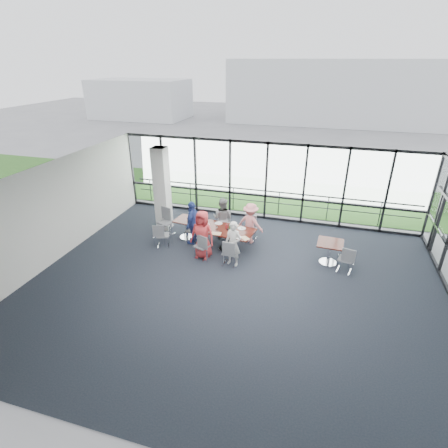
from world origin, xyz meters
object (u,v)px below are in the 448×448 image
(structural_column, at_px, (162,189))
(chair_main_fr, at_px, (250,229))
(chair_main_nl, at_px, (202,246))
(chair_spare_r, at_px, (346,259))
(main_table, at_px, (226,233))
(diner_end, at_px, (193,222))
(side_table_left, at_px, (187,222))
(chair_spare_lb, at_px, (166,222))
(diner_far_right, at_px, (250,223))
(diner_far_left, at_px, (222,218))
(chair_main_end, at_px, (192,230))
(chair_main_nr, at_px, (230,253))
(diner_near_left, at_px, (202,235))
(diner_near_right, at_px, (233,244))
(side_table_right, at_px, (330,246))
(chair_main_fl, at_px, (224,224))
(chair_spare_la, at_px, (163,235))

(structural_column, relative_size, chair_main_fr, 3.63)
(chair_main_fr, bearing_deg, chair_main_nl, 60.15)
(chair_spare_r, bearing_deg, chair_main_fr, 172.49)
(main_table, xyz_separation_m, diner_end, (-1.28, 0.12, 0.18))
(side_table_left, relative_size, diner_end, 0.54)
(chair_spare_lb, bearing_deg, diner_far_right, -156.43)
(structural_column, relative_size, chair_main_nl, 3.62)
(side_table_left, bearing_deg, chair_spare_lb, 179.09)
(chair_main_fr, bearing_deg, structural_column, 5.81)
(diner_far_left, relative_size, chair_main_end, 1.92)
(side_table_left, height_order, chair_main_nr, chair_main_nr)
(main_table, bearing_deg, chair_main_nr, -59.20)
(side_table_left, relative_size, diner_far_right, 0.57)
(chair_spare_r, bearing_deg, diner_near_left, -161.72)
(diner_end, bearing_deg, diner_far_left, 130.47)
(diner_near_right, xyz_separation_m, chair_main_nr, (-0.10, -0.04, -0.31))
(side_table_right, relative_size, chair_spare_lb, 0.85)
(chair_main_nl, distance_m, chair_spare_r, 4.58)
(side_table_left, xyz_separation_m, chair_main_fl, (1.26, 0.63, -0.17))
(chair_main_fr, height_order, chair_spare_lb, chair_spare_lb)
(main_table, height_order, chair_spare_la, chair_spare_la)
(side_table_right, height_order, chair_main_fr, chair_main_fr)
(diner_far_left, bearing_deg, chair_main_fl, -82.43)
(diner_far_right, bearing_deg, diner_near_right, 98.24)
(main_table, relative_size, chair_main_fr, 2.30)
(diner_end, height_order, chair_spare_r, diner_end)
(side_table_right, relative_size, chair_main_fr, 0.96)
(side_table_left, height_order, chair_spare_r, chair_spare_r)
(diner_end, bearing_deg, structural_column, -114.86)
(side_table_right, distance_m, chair_spare_la, 5.69)
(side_table_right, distance_m, chair_main_nr, 3.23)
(main_table, relative_size, diner_near_right, 1.35)
(chair_main_end, relative_size, chair_spare_r, 0.94)
(side_table_left, distance_m, chair_main_end, 0.39)
(chair_main_nr, bearing_deg, main_table, 115.36)
(chair_spare_la, bearing_deg, chair_main_end, 20.91)
(chair_spare_lb, bearing_deg, structural_column, -40.74)
(side_table_left, distance_m, diner_end, 0.50)
(side_table_right, bearing_deg, structural_column, 171.75)
(side_table_left, bearing_deg, diner_far_right, 7.35)
(side_table_left, relative_size, chair_main_fl, 0.97)
(side_table_right, height_order, chair_spare_la, chair_spare_la)
(side_table_left, distance_m, chair_main_nr, 2.46)
(side_table_right, distance_m, diner_near_right, 3.12)
(chair_spare_la, bearing_deg, side_table_left, 38.29)
(diner_far_left, relative_size, chair_spare_la, 1.82)
(side_table_right, relative_size, diner_far_left, 0.54)
(side_table_right, xyz_separation_m, diner_end, (-4.73, 0.09, 0.18))
(main_table, distance_m, diner_far_right, 1.00)
(diner_end, bearing_deg, diner_near_left, 41.50)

